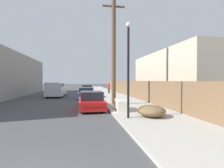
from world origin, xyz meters
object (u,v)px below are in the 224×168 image
utility_pole (114,49)px  street_lamp (128,63)px  discarded_fridge (121,105)px  car_parked_mid (87,93)px  pickup_truck (56,90)px  parked_sports_car_red (91,101)px  pedestrian (109,88)px  car_parked_far (87,89)px  brush_pile (151,111)px

utility_pole → street_lamp: 5.38m
discarded_fridge → car_parked_mid: car_parked_mid is taller
pickup_truck → street_lamp: bearing=112.7°
parked_sports_car_red → car_parked_mid: 8.15m
discarded_fridge → utility_pole: bearing=92.6°
utility_pole → pedestrian: utility_pole is taller
discarded_fridge → street_lamp: size_ratio=0.36×
car_parked_mid → pedestrian: pedestrian is taller
pickup_truck → car_parked_far: bearing=-124.9°
discarded_fridge → pickup_truck: size_ratio=0.30×
car_parked_far → pickup_truck: size_ratio=0.71×
car_parked_mid → street_lamp: street_lamp is taller
car_parked_far → discarded_fridge: bearing=-82.3°
pedestrian → car_parked_far: bearing=147.0°
parked_sports_car_red → pickup_truck: bearing=109.7°
brush_pile → parked_sports_car_red: bearing=130.3°
street_lamp → utility_pole: bearing=88.2°
car_parked_mid → discarded_fridge: bearing=-73.5°
parked_sports_car_red → brush_pile: parked_sports_car_red is taller
car_parked_far → pedestrian: pedestrian is taller
brush_pile → street_lamp: bearing=-174.2°
street_lamp → parked_sports_car_red: bearing=114.8°
pickup_truck → street_lamp: street_lamp is taller
car_parked_mid → pickup_truck: 4.50m
utility_pole → discarded_fridge: bearing=-90.1°
discarded_fridge → pickup_truck: pickup_truck is taller
car_parked_far → utility_pole: utility_pole is taller
car_parked_mid → street_lamp: size_ratio=0.95×
utility_pole → street_lamp: bearing=-91.8°
discarded_fridge → brush_pile: (1.16, -2.20, -0.03)m
parked_sports_car_red → car_parked_far: 16.07m
car_parked_far → pickup_truck: bearing=-124.1°
pickup_truck → pedestrian: 8.05m
car_parked_mid → brush_pile: 12.15m
car_parked_mid → utility_pole: (1.98, -6.74, 3.98)m
discarded_fridge → parked_sports_car_red: (-1.87, 1.39, 0.12)m
street_lamp → brush_pile: (1.32, 0.13, -2.54)m
discarded_fridge → car_parked_mid: (-1.97, 9.54, 0.14)m
pickup_truck → brush_pile: pickup_truck is taller
pickup_truck → brush_pile: size_ratio=3.56×
car_parked_mid → utility_pole: size_ratio=0.53×
parked_sports_car_red → pickup_truck: 11.25m
parked_sports_car_red → discarded_fridge: bearing=-37.1°
pickup_truck → car_parked_mid: bearing=149.0°
car_parked_mid → utility_pole: 8.08m
parked_sports_car_red → pedestrian: bearing=75.8°
parked_sports_car_red → car_parked_mid: parked_sports_car_red is taller
brush_pile → pickup_truck: bearing=116.1°
discarded_fridge → street_lamp: bearing=-91.2°
pickup_truck → utility_pole: size_ratio=0.68×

